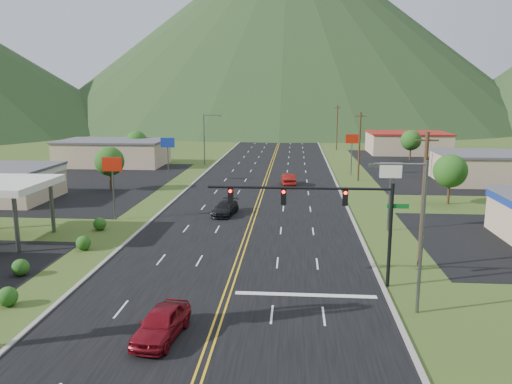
# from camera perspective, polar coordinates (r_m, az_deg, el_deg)

# --- Properties ---
(traffic_signal) EXTENTS (13.10, 0.43, 7.00)m
(traffic_signal) POSITION_cam_1_polar(r_m,az_deg,el_deg) (32.95, 8.36, -1.76)
(traffic_signal) COLOR black
(traffic_signal) RESTS_ON ground
(streetlight_east) EXTENTS (3.28, 0.25, 9.00)m
(streetlight_east) POSITION_cam_1_polar(r_m,az_deg,el_deg) (29.86, 17.90, -3.86)
(streetlight_east) COLOR #59595E
(streetlight_east) RESTS_ON ground
(streetlight_west) EXTENTS (3.28, 0.25, 9.00)m
(streetlight_west) POSITION_cam_1_polar(r_m,az_deg,el_deg) (89.77, -5.76, 6.43)
(streetlight_west) COLOR #59595E
(streetlight_west) RESTS_ON ground
(building_west_far) EXTENTS (18.40, 11.40, 4.50)m
(building_west_far) POSITION_cam_1_polar(r_m,az_deg,el_deg) (92.45, -15.98, 4.37)
(building_west_far) COLOR tan
(building_west_far) RESTS_ON ground
(building_east_mid) EXTENTS (14.40, 11.40, 4.30)m
(building_east_mid) POSITION_cam_1_polar(r_m,az_deg,el_deg) (78.86, 25.11, 2.54)
(building_east_mid) COLOR tan
(building_east_mid) RESTS_ON ground
(building_east_far) EXTENTS (16.40, 12.40, 4.50)m
(building_east_far) POSITION_cam_1_polar(r_m,az_deg,el_deg) (111.12, 16.91, 5.41)
(building_east_far) COLOR tan
(building_east_far) RESTS_ON ground
(pole_sign_west_a) EXTENTS (2.00, 0.18, 6.40)m
(pole_sign_west_a) POSITION_cam_1_polar(r_m,az_deg,el_deg) (51.93, -16.09, 2.37)
(pole_sign_west_a) COLOR #59595E
(pole_sign_west_a) RESTS_ON ground
(pole_sign_west_b) EXTENTS (2.00, 0.18, 6.40)m
(pole_sign_west_b) POSITION_cam_1_polar(r_m,az_deg,el_deg) (72.76, -10.06, 5.08)
(pole_sign_west_b) COLOR #59595E
(pole_sign_west_b) RESTS_ON ground
(pole_sign_east_a) EXTENTS (2.00, 0.18, 6.40)m
(pole_sign_east_a) POSITION_cam_1_polar(r_m,az_deg,el_deg) (47.49, 15.11, 1.62)
(pole_sign_east_a) COLOR #59595E
(pole_sign_east_a) RESTS_ON ground
(pole_sign_east_b) EXTENTS (2.00, 0.18, 6.40)m
(pole_sign_east_b) POSITION_cam_1_polar(r_m,az_deg,el_deg) (78.90, 10.92, 5.52)
(pole_sign_east_b) COLOR #59595E
(pole_sign_east_b) RESTS_ON ground
(tree_west_a) EXTENTS (3.84, 3.84, 5.82)m
(tree_west_a) POSITION_cam_1_polar(r_m,az_deg,el_deg) (68.09, -16.40, 3.39)
(tree_west_a) COLOR #382314
(tree_west_a) RESTS_ON ground
(tree_west_b) EXTENTS (3.84, 3.84, 5.82)m
(tree_west_b) POSITION_cam_1_polar(r_m,az_deg,el_deg) (95.06, -13.49, 5.66)
(tree_west_b) COLOR #382314
(tree_west_b) RESTS_ON ground
(tree_east_a) EXTENTS (3.84, 3.84, 5.82)m
(tree_east_a) POSITION_cam_1_polar(r_m,az_deg,el_deg) (61.34, 21.32, 2.25)
(tree_east_a) COLOR #382314
(tree_east_a) RESTS_ON ground
(tree_east_b) EXTENTS (3.84, 3.84, 5.82)m
(tree_east_b) POSITION_cam_1_polar(r_m,az_deg,el_deg) (98.87, 17.29, 5.67)
(tree_east_b) COLOR #382314
(tree_east_b) RESTS_ON ground
(utility_pole_a) EXTENTS (1.60, 0.28, 10.00)m
(utility_pole_a) POSITION_cam_1_polar(r_m,az_deg,el_deg) (37.98, 18.57, -0.81)
(utility_pole_a) COLOR #382314
(utility_pole_a) RESTS_ON ground
(utility_pole_b) EXTENTS (1.60, 0.28, 10.00)m
(utility_pole_b) POSITION_cam_1_polar(r_m,az_deg,el_deg) (74.02, 11.73, 5.18)
(utility_pole_b) COLOR #382314
(utility_pole_b) RESTS_ON ground
(utility_pole_c) EXTENTS (1.60, 0.28, 10.00)m
(utility_pole_c) POSITION_cam_1_polar(r_m,az_deg,el_deg) (113.67, 9.24, 7.32)
(utility_pole_c) COLOR #382314
(utility_pole_c) RESTS_ON ground
(utility_pole_d) EXTENTS (1.60, 0.28, 10.00)m
(utility_pole_d) POSITION_cam_1_polar(r_m,az_deg,el_deg) (153.51, 8.04, 8.35)
(utility_pole_d) COLOR #382314
(utility_pole_d) RESTS_ON ground
(mountain_n) EXTENTS (220.00, 220.00, 85.00)m
(mountain_n) POSITION_cam_1_polar(r_m,az_deg,el_deg) (239.93, 3.63, 18.40)
(mountain_n) COLOR #1C3015
(mountain_n) RESTS_ON ground
(car_red_near) EXTENTS (2.56, 5.03, 1.64)m
(car_red_near) POSITION_cam_1_polar(r_m,az_deg,el_deg) (27.43, -10.75, -14.59)
(car_red_near) COLOR maroon
(car_red_near) RESTS_ON ground
(car_dark_mid) EXTENTS (2.67, 5.08, 1.40)m
(car_dark_mid) POSITION_cam_1_polar(r_m,az_deg,el_deg) (52.67, -3.53, -1.91)
(car_dark_mid) COLOR black
(car_dark_mid) RESTS_ON ground
(car_red_far) EXTENTS (2.20, 5.11, 1.64)m
(car_red_far) POSITION_cam_1_polar(r_m,az_deg,el_deg) (69.50, 3.71, 1.42)
(car_red_far) COLOR maroon
(car_red_far) RESTS_ON ground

